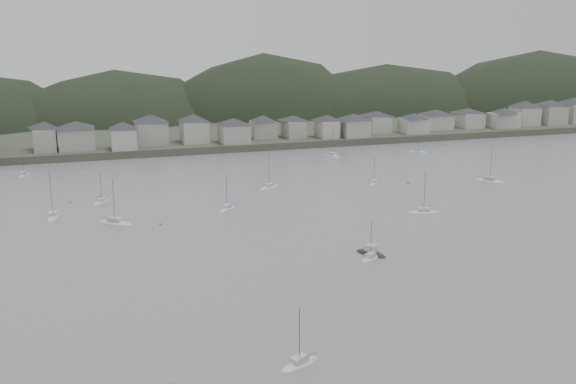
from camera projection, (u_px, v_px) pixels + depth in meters
name	position (u px, v px, depth m)	size (l,w,h in m)	color
ground	(431.00, 330.00, 104.95)	(900.00, 900.00, 0.00)	slate
far_shore_land	(171.00, 115.00, 376.69)	(900.00, 250.00, 3.00)	#383D2D
forested_ridge	(187.00, 143.00, 357.59)	(851.55, 103.94, 102.57)	black
waterfront_town	(319.00, 124.00, 287.43)	(451.48, 28.46, 12.92)	gray
moored_fleet	(242.00, 228.00, 160.47)	(259.52, 178.07, 13.34)	silver
motor_launch_far	(371.00, 253.00, 141.47)	(6.16, 8.02, 3.83)	black
mooring_buoys	(286.00, 221.00, 166.56)	(167.93, 96.05, 0.70)	#BA5C3E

